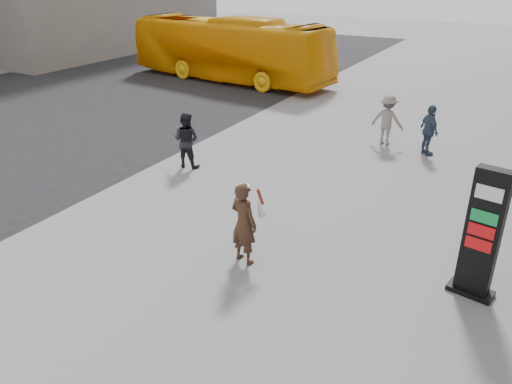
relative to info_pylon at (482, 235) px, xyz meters
The scene contains 8 objects.
ground 4.63m from the info_pylon, 158.45° to the right, with size 100.00×100.00×0.00m, color #9E9EA3.
road 17.53m from the info_pylon, 168.93° to the left, with size 16.00×60.00×0.01m, color black.
info_pylon is the anchor object (origin of this frame).
woman 4.30m from the info_pylon, 165.95° to the right, with size 0.75×0.71×1.71m.
bus 19.03m from the info_pylon, 134.91° to the left, with size 2.60×11.10×3.09m, color #EEA30A.
pedestrian_a 8.63m from the info_pylon, 162.31° to the left, with size 0.79×0.61×1.62m, color black.
pedestrian_b 8.31m from the info_pylon, 116.15° to the left, with size 1.07×0.62×1.66m, color gray.
pedestrian_c 7.41m from the info_pylon, 107.64° to the left, with size 0.93×0.39×1.58m, color #35485C.
Camera 1 is at (4.36, -6.82, 5.47)m, focal length 35.00 mm.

